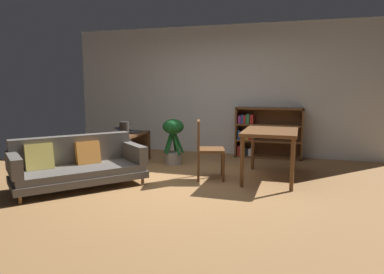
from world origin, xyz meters
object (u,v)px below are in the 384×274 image
(desk_speaker, at_px, (124,129))
(dining_table, at_px, (271,135))
(media_console, at_px, (130,149))
(open_laptop, at_px, (129,131))
(fabric_couch, at_px, (77,164))
(bookshelf, at_px, (264,133))
(dining_chair_near, at_px, (206,146))
(potted_floor_plant, at_px, (173,138))

(desk_speaker, height_order, dining_table, desk_speaker)
(media_console, relative_size, desk_speaker, 4.01)
(open_laptop, distance_m, desk_speaker, 0.50)
(desk_speaker, bearing_deg, fabric_couch, -94.24)
(open_laptop, height_order, bookshelf, bookshelf)
(dining_chair_near, xyz_separation_m, bookshelf, (0.70, 2.00, -0.02))
(fabric_couch, height_order, media_console, fabric_couch)
(fabric_couch, relative_size, desk_speaker, 7.64)
(dining_chair_near, distance_m, bookshelf, 2.12)
(fabric_couch, bearing_deg, media_console, 88.13)
(potted_floor_plant, xyz_separation_m, bookshelf, (1.55, 1.17, 0.00))
(dining_table, bearing_deg, fabric_couch, -155.06)
(dining_table, bearing_deg, open_laptop, 168.91)
(bookshelf, bearing_deg, dining_table, -81.17)
(dining_chair_near, bearing_deg, open_laptop, 155.12)
(desk_speaker, distance_m, bookshelf, 2.83)
(media_console, xyz_separation_m, potted_floor_plant, (0.78, 0.22, 0.21))
(bookshelf, bearing_deg, dining_chair_near, -109.16)
(fabric_couch, distance_m, potted_floor_plant, 1.98)
(fabric_couch, bearing_deg, dining_table, 24.94)
(fabric_couch, bearing_deg, open_laptop, 91.53)
(media_console, height_order, desk_speaker, desk_speaker)
(open_laptop, relative_size, dining_chair_near, 0.54)
(potted_floor_plant, bearing_deg, media_console, -164.26)
(dining_table, bearing_deg, bookshelf, 98.83)
(media_console, distance_m, potted_floor_plant, 0.84)
(dining_table, distance_m, bookshelf, 1.76)
(dining_chair_near, relative_size, bookshelf, 0.69)
(fabric_couch, bearing_deg, bookshelf, 51.16)
(potted_floor_plant, relative_size, dining_table, 0.67)
(media_console, distance_m, dining_chair_near, 1.76)
(fabric_couch, relative_size, dining_table, 1.52)
(media_console, bearing_deg, desk_speaker, -80.87)
(open_laptop, bearing_deg, fabric_couch, -88.47)
(fabric_couch, distance_m, dining_chair_near, 1.95)
(fabric_couch, distance_m, open_laptop, 1.78)
(fabric_couch, xyz_separation_m, dining_chair_near, (1.69, 0.96, 0.20))
(fabric_couch, distance_m, dining_table, 2.95)
(media_console, bearing_deg, potted_floor_plant, 15.74)
(open_laptop, relative_size, potted_floor_plant, 0.60)
(bookshelf, bearing_deg, media_console, -149.22)
(fabric_couch, xyz_separation_m, bookshelf, (2.38, 2.96, 0.18))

